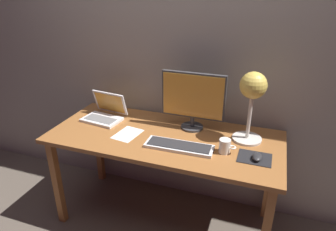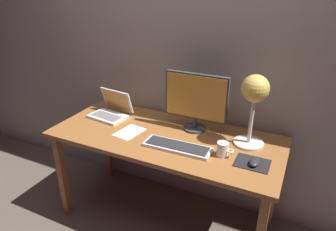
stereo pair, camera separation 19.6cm
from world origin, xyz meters
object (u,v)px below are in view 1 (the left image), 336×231
desk_lamp (252,92)px  coffee_mug (225,146)px  mouse (257,157)px  monitor (193,98)px  laptop (106,111)px  keyboard_main (179,146)px

desk_lamp → coffee_mug: bearing=-117.6°
mouse → coffee_mug: bearing=174.6°
monitor → coffee_mug: monitor is taller
mouse → coffee_mug: 0.20m
coffee_mug → laptop: bearing=168.3°
laptop → desk_lamp: 1.11m
laptop → desk_lamp: (1.07, 0.02, 0.28)m
keyboard_main → laptop: 0.72m
monitor → mouse: size_ratio=4.70×
mouse → laptop: bearing=169.3°
keyboard_main → coffee_mug: bearing=8.3°
monitor → mouse: bearing=-30.0°
laptop → coffee_mug: laptop is taller
monitor → keyboard_main: (-0.00, -0.30, -0.22)m
keyboard_main → mouse: 0.48m
laptop → mouse: size_ratio=3.25×
monitor → laptop: monitor is taller
coffee_mug → monitor: bearing=137.5°
monitor → laptop: bearing=-175.0°
monitor → mouse: 0.59m
keyboard_main → mouse: bearing=2.7°
laptop → coffee_mug: bearing=-11.7°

